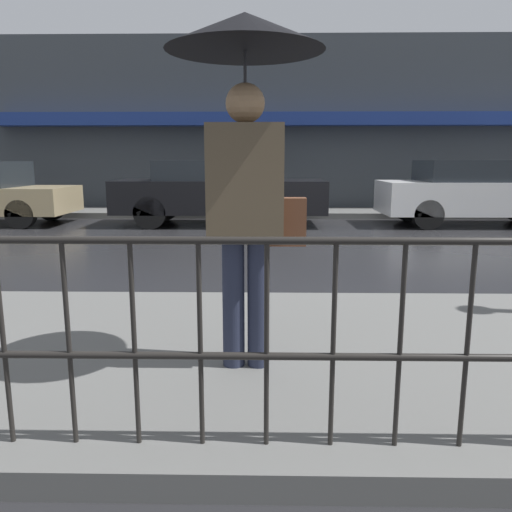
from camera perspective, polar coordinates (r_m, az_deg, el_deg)
name	(u,v)px	position (r m, az deg, el deg)	size (l,w,h in m)	color
ground_plane	(317,244)	(9.04, 6.96, 1.35)	(80.00, 80.00, 0.00)	#262628
sidewalk_near	(392,357)	(3.85, 15.28, -11.07)	(28.00, 3.04, 0.15)	#60605E
sidewalk_far	(299,213)	(13.73, 4.96, 4.95)	(28.00, 1.72, 0.15)	#60605E
lane_marking	(317,244)	(9.04, 6.96, 1.37)	(25.20, 0.12, 0.01)	gold
building_storefront	(298,125)	(14.66, 4.86, 14.66)	(28.00, 0.85, 4.89)	#383D42
railing_foreground	(469,320)	(2.48, 23.20, -6.79)	(12.00, 0.04, 1.01)	black
pedestrian	(246,110)	(3.15, -1.12, 16.35)	(0.96, 0.96, 2.20)	#23283D
car_black	(219,191)	(11.68, -4.24, 7.39)	(4.79, 1.81, 1.48)	black
car_white	(476,192)	(12.60, 23.85, 6.69)	(4.37, 1.74, 1.49)	silver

